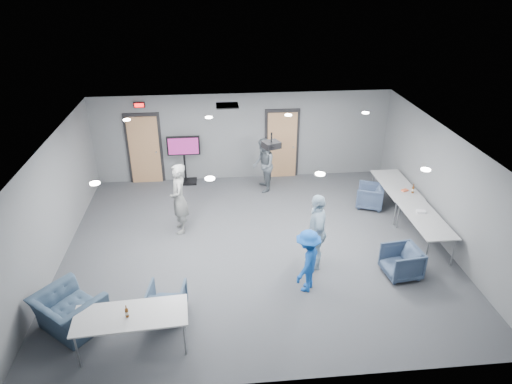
{
  "coord_description": "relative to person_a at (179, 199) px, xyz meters",
  "views": [
    {
      "loc": [
        -0.9,
        -9.2,
        6.13
      ],
      "look_at": [
        0.05,
        0.52,
        1.2
      ],
      "focal_mm": 32.0,
      "sensor_mm": 36.0,
      "label": 1
    }
  ],
  "objects": [
    {
      "name": "tv_stand",
      "position": [
        0.01,
        2.84,
        -0.05
      ],
      "size": [
        0.99,
        0.47,
        1.51
      ],
      "color": "black",
      "rests_on": "floor"
    },
    {
      "name": "exit_sign",
      "position": [
        -1.18,
        3.03,
        1.54
      ],
      "size": [
        0.32,
        0.08,
        0.16
      ],
      "color": "black",
      "rests_on": "wall_back"
    },
    {
      "name": "projector",
      "position": [
        2.23,
        -0.41,
        1.5
      ],
      "size": [
        0.46,
        0.43,
        0.36
      ],
      "rotation": [
        0.0,
        0.0,
        0.39
      ],
      "color": "black",
      "rests_on": "ceiling"
    },
    {
      "name": "downlights",
      "position": [
        1.82,
        -0.91,
        1.78
      ],
      "size": [
        6.18,
        3.78,
        0.02
      ],
      "color": "white",
      "rests_on": "ceiling"
    },
    {
      "name": "person_c",
      "position": [
        3.07,
        -1.81,
        -0.02
      ],
      "size": [
        0.55,
        1.09,
        1.78
      ],
      "primitive_type": "imported",
      "rotation": [
        0.0,
        0.0,
        -1.69
      ],
      "color": "#AAC6DA",
      "rests_on": "floor"
    },
    {
      "name": "hvac_diffuser",
      "position": [
        1.32,
        1.89,
        1.78
      ],
      "size": [
        0.6,
        0.6,
        0.03
      ],
      "primitive_type": "cube",
      "color": "black",
      "rests_on": "ceiling"
    },
    {
      "name": "ceiling",
      "position": [
        1.82,
        -0.91,
        1.79
      ],
      "size": [
        9.0,
        9.0,
        0.0
      ],
      "primitive_type": "plane",
      "rotation": [
        3.14,
        0.0,
        0.0
      ],
      "color": "white",
      "rests_on": "wall_back"
    },
    {
      "name": "wall_right",
      "position": [
        6.32,
        -0.91,
        0.44
      ],
      "size": [
        0.02,
        8.0,
        2.7
      ],
      "primitive_type": "cube",
      "color": "slate",
      "rests_on": "floor"
    },
    {
      "name": "wall_left",
      "position": [
        -2.68,
        -0.91,
        0.44
      ],
      "size": [
        0.02,
        8.0,
        2.7
      ],
      "primitive_type": "cube",
      "color": "slate",
      "rests_on": "floor"
    },
    {
      "name": "chair_right_c",
      "position": [
        4.85,
        -2.35,
        -0.57
      ],
      "size": [
        0.83,
        0.81,
        0.68
      ],
      "primitive_type": "imported",
      "rotation": [
        0.0,
        0.0,
        -1.46
      ],
      "color": "#384861",
      "rests_on": "floor"
    },
    {
      "name": "person_d",
      "position": [
        2.71,
        -2.61,
        -0.21
      ],
      "size": [
        0.91,
        1.04,
        1.4
      ],
      "primitive_type": "imported",
      "rotation": [
        0.0,
        0.0,
        -2.11
      ],
      "color": "#1A50AD",
      "rests_on": "floor"
    },
    {
      "name": "bottle_front",
      "position": [
        -0.68,
        -3.95,
        -0.09
      ],
      "size": [
        0.06,
        0.06,
        0.24
      ],
      "color": "#5C300F",
      "rests_on": "table_front_left"
    },
    {
      "name": "table_right_a",
      "position": [
        5.82,
        0.63,
        -0.22
      ],
      "size": [
        0.82,
        1.96,
        0.73
      ],
      "rotation": [
        0.0,
        0.0,
        1.57
      ],
      "color": "#A4A6A9",
      "rests_on": "floor"
    },
    {
      "name": "person_a",
      "position": [
        0.0,
        0.0,
        0.0
      ],
      "size": [
        0.51,
        0.71,
        1.82
      ],
      "primitive_type": "imported",
      "rotation": [
        0.0,
        0.0,
        -1.45
      ],
      "color": "gray",
      "rests_on": "floor"
    },
    {
      "name": "table_front_left",
      "position": [
        -0.63,
        -3.91,
        -0.22
      ],
      "size": [
        1.98,
        0.93,
        0.73
      ],
      "rotation": [
        0.0,
        0.0,
        0.06
      ],
      "color": "#A4A6A9",
      "rests_on": "floor"
    },
    {
      "name": "snack_box",
      "position": [
        5.89,
        0.22,
        -0.16
      ],
      "size": [
        0.2,
        0.17,
        0.04
      ],
      "primitive_type": "cube",
      "rotation": [
        0.0,
        0.0,
        0.41
      ],
      "color": "#DB5B36",
      "rests_on": "table_right_a"
    },
    {
      "name": "table_right_b",
      "position": [
        5.82,
        -1.27,
        -0.22
      ],
      "size": [
        0.77,
        1.85,
        0.73
      ],
      "rotation": [
        0.0,
        0.0,
        1.57
      ],
      "color": "#A4A6A9",
      "rests_on": "floor"
    },
    {
      "name": "floor",
      "position": [
        1.82,
        -0.91,
        -0.91
      ],
      "size": [
        9.0,
        9.0,
        0.0
      ],
      "primitive_type": "plane",
      "color": "#393B41",
      "rests_on": "ground"
    },
    {
      "name": "wrapper",
      "position": [
        5.83,
        -0.94,
        -0.15
      ],
      "size": [
        0.23,
        0.18,
        0.05
      ],
      "primitive_type": "cube",
      "rotation": [
        0.0,
        0.0,
        -0.2
      ],
      "color": "silver",
      "rests_on": "table_right_b"
    },
    {
      "name": "chair_front_a",
      "position": [
        -0.11,
        -3.1,
        -0.59
      ],
      "size": [
        0.77,
        0.79,
        0.64
      ],
      "primitive_type": "imported",
      "rotation": [
        0.0,
        0.0,
        3.01
      ],
      "color": "#394C62",
      "rests_on": "floor"
    },
    {
      "name": "chair_front_b",
      "position": [
        -1.86,
        -3.31,
        -0.54
      ],
      "size": [
        1.51,
        1.5,
        0.74
      ],
      "primitive_type": "imported",
      "rotation": [
        0.0,
        0.0,
        2.43
      ],
      "color": "#384B60",
      "rests_on": "floor"
    },
    {
      "name": "door_left",
      "position": [
        -1.18,
        3.05,
        0.16
      ],
      "size": [
        1.06,
        0.17,
        2.24
      ],
      "color": "black",
      "rests_on": "wall_back"
    },
    {
      "name": "person_b",
      "position": [
        2.34,
        2.09,
        -0.1
      ],
      "size": [
        0.62,
        0.79,
        1.61
      ],
      "primitive_type": "imported",
      "rotation": [
        0.0,
        0.0,
        -1.58
      ],
      "color": "#565F68",
      "rests_on": "floor"
    },
    {
      "name": "door_right",
      "position": [
        3.02,
        3.05,
        0.16
      ],
      "size": [
        1.06,
        0.17,
        2.24
      ],
      "color": "black",
      "rests_on": "wall_back"
    },
    {
      "name": "wall_front",
      "position": [
        1.82,
        -4.91,
        0.44
      ],
      "size": [
        9.0,
        0.02,
        2.7
      ],
      "primitive_type": "cube",
      "color": "slate",
      "rests_on": "floor"
    },
    {
      "name": "chair_right_a",
      "position": [
        5.17,
        0.77,
        -0.58
      ],
      "size": [
        0.93,
        0.92,
        0.65
      ],
      "primitive_type": "imported",
      "rotation": [
        0.0,
        0.0,
        -1.97
      ],
      "color": "#3A4964",
      "rests_on": "floor"
    },
    {
      "name": "wall_back",
      "position": [
        1.82,
        3.09,
        0.44
      ],
      "size": [
        9.0,
        0.02,
        2.7
      ],
      "primitive_type": "cube",
      "color": "slate",
      "rests_on": "floor"
    },
    {
      "name": "bottle_right",
      "position": [
        6.05,
        0.09,
        -0.08
      ],
      "size": [
        0.07,
        0.07,
        0.26
      ],
      "color": "#5C300F",
      "rests_on": "table_right_a"
    }
  ]
}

